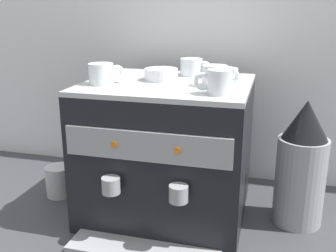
{
  "coord_description": "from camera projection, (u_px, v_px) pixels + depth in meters",
  "views": [
    {
      "loc": [
        0.34,
        -1.27,
        0.73
      ],
      "look_at": [
        0.0,
        0.0,
        0.32
      ],
      "focal_mm": 42.71,
      "sensor_mm": 36.0,
      "label": 1
    }
  ],
  "objects": [
    {
      "name": "ground_plane",
      "position": [
        168.0,
        209.0,
        1.48
      ],
      "size": [
        4.0,
        4.0,
        0.0
      ],
      "primitive_type": "plane",
      "color": "#38383D"
    },
    {
      "name": "tiled_backsplash_wall",
      "position": [
        192.0,
        47.0,
        1.67
      ],
      "size": [
        2.8,
        0.03,
        1.11
      ],
      "primitive_type": "cube",
      "color": "silver",
      "rests_on": "ground_plane"
    },
    {
      "name": "espresso_machine",
      "position": [
        168.0,
        150.0,
        1.4
      ],
      "size": [
        0.55,
        0.59,
        0.48
      ],
      "color": "black",
      "rests_on": "ground_plane"
    },
    {
      "name": "ceramic_cup_0",
      "position": [
        102.0,
        74.0,
        1.29
      ],
      "size": [
        0.11,
        0.09,
        0.07
      ],
      "color": "silver",
      "rests_on": "espresso_machine"
    },
    {
      "name": "ceramic_cup_1",
      "position": [
        192.0,
        67.0,
        1.45
      ],
      "size": [
        0.11,
        0.08,
        0.06
      ],
      "color": "silver",
      "rests_on": "espresso_machine"
    },
    {
      "name": "ceramic_cup_2",
      "position": [
        218.0,
        82.0,
        1.14
      ],
      "size": [
        0.11,
        0.07,
        0.07
      ],
      "color": "silver",
      "rests_on": "espresso_machine"
    },
    {
      "name": "ceramic_cup_3",
      "position": [
        216.0,
        76.0,
        1.26
      ],
      "size": [
        0.12,
        0.08,
        0.07
      ],
      "color": "silver",
      "rests_on": "espresso_machine"
    },
    {
      "name": "ceramic_bowl_0",
      "position": [
        221.0,
        73.0,
        1.41
      ],
      "size": [
        0.12,
        0.12,
        0.03
      ],
      "color": "white",
      "rests_on": "espresso_machine"
    },
    {
      "name": "ceramic_bowl_1",
      "position": [
        161.0,
        75.0,
        1.36
      ],
      "size": [
        0.11,
        0.11,
        0.04
      ],
      "color": "white",
      "rests_on": "espresso_machine"
    },
    {
      "name": "coffee_grinder",
      "position": [
        301.0,
        166.0,
        1.33
      ],
      "size": [
        0.17,
        0.17,
        0.43
      ],
      "color": "#939399",
      "rests_on": "ground_plane"
    },
    {
      "name": "milk_pitcher",
      "position": [
        59.0,
        181.0,
        1.57
      ],
      "size": [
        0.1,
        0.1,
        0.12
      ],
      "primitive_type": "cylinder",
      "color": "#B7B7BC",
      "rests_on": "ground_plane"
    }
  ]
}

